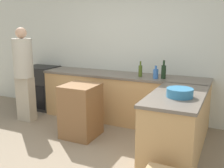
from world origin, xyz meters
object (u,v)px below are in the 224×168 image
(water_bottle_blue, at_px, (156,73))
(person_by_range, at_px, (24,71))
(olive_oil_bottle, at_px, (140,71))
(wine_bottle_dark, at_px, (164,71))
(island_table, at_px, (81,111))
(range_oven, at_px, (42,87))
(mixing_bowl, at_px, (180,93))

(water_bottle_blue, height_order, person_by_range, person_by_range)
(olive_oil_bottle, relative_size, water_bottle_blue, 1.24)
(wine_bottle_dark, xyz_separation_m, person_by_range, (-2.47, -0.67, -0.08))
(island_table, bearing_deg, range_oven, 149.13)
(wine_bottle_dark, relative_size, person_by_range, 0.18)
(water_bottle_blue, bearing_deg, person_by_range, -165.29)
(range_oven, relative_size, person_by_range, 0.52)
(water_bottle_blue, bearing_deg, island_table, -141.34)
(range_oven, height_order, island_table, range_oven)
(wine_bottle_dark, xyz_separation_m, water_bottle_blue, (-0.12, -0.05, -0.04))
(island_table, distance_m, olive_oil_bottle, 1.26)
(olive_oil_bottle, bearing_deg, range_oven, 177.53)
(range_oven, bearing_deg, mixing_bowl, -20.07)
(person_by_range, bearing_deg, water_bottle_blue, 14.71)
(mixing_bowl, distance_m, person_by_range, 2.98)
(range_oven, distance_m, mixing_bowl, 3.46)
(mixing_bowl, distance_m, olive_oil_bottle, 1.40)
(island_table, xyz_separation_m, water_bottle_blue, (1.00, 0.80, 0.56))
(wine_bottle_dark, height_order, person_by_range, person_by_range)
(range_oven, xyz_separation_m, olive_oil_bottle, (2.32, -0.10, 0.56))
(range_oven, bearing_deg, olive_oil_bottle, -2.47)
(island_table, relative_size, mixing_bowl, 2.60)
(water_bottle_blue, distance_m, person_by_range, 2.43)
(island_table, height_order, person_by_range, person_by_range)
(mixing_bowl, bearing_deg, range_oven, 159.93)
(mixing_bowl, height_order, person_by_range, person_by_range)
(mixing_bowl, bearing_deg, person_by_range, 172.26)
(range_oven, distance_m, person_by_range, 0.96)
(island_table, bearing_deg, olive_oil_bottle, 50.44)
(range_oven, xyz_separation_m, wine_bottle_dark, (2.73, -0.10, 0.57))
(island_table, bearing_deg, person_by_range, 172.08)
(olive_oil_bottle, bearing_deg, water_bottle_blue, -10.85)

